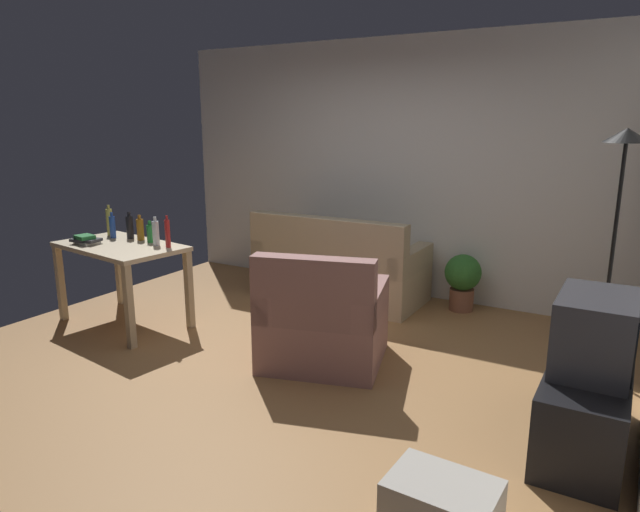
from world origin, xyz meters
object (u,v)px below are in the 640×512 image
(bottle_dark, at_px, (130,227))
(bottle_red, at_px, (168,233))
(bottle_clear, at_px, (156,233))
(tv_stand, at_px, (586,407))
(armchair, at_px, (323,324))
(bottle_squat, at_px, (110,222))
(desk, at_px, (121,256))
(bottle_amber, at_px, (140,229))
(bottle_blue, at_px, (112,227))
(couch, at_px, (338,271))
(book_stack, at_px, (86,240))
(torchiere_lamp, at_px, (621,186))
(bottle_green, at_px, (150,233))
(potted_plant, at_px, (463,278))
(storage_box, at_px, (441,512))
(tv, at_px, (595,333))

(bottle_dark, xyz_separation_m, bottle_red, (0.60, -0.11, 0.01))
(bottle_clear, bearing_deg, bottle_dark, 167.16)
(tv_stand, distance_m, bottle_red, 3.53)
(armchair, bearing_deg, bottle_squat, -18.07)
(desk, distance_m, bottle_amber, 0.31)
(bottle_blue, height_order, bottle_amber, bottle_blue)
(bottle_squat, bearing_deg, bottle_dark, -1.40)
(couch, relative_size, bottle_clear, 6.67)
(bottle_squat, bearing_deg, book_stack, -71.15)
(desk, distance_m, bottle_dark, 0.35)
(tv_stand, bearing_deg, couch, 55.99)
(torchiere_lamp, bearing_deg, bottle_green, -167.63)
(bottle_amber, relative_size, bottle_clear, 0.92)
(potted_plant, relative_size, bottle_dark, 2.22)
(armchair, bearing_deg, storage_box, 119.35)
(desk, bearing_deg, bottle_dark, 126.08)
(storage_box, distance_m, bottle_amber, 3.81)
(torchiere_lamp, bearing_deg, bottle_clear, -166.22)
(tv, distance_m, bottle_clear, 3.63)
(tv, distance_m, bottle_red, 3.47)
(bottle_clear, bearing_deg, potted_plant, 38.45)
(desk, distance_m, potted_plant, 3.28)
(bottle_blue, bearing_deg, torchiere_lamp, 11.39)
(bottle_red, bearing_deg, torchiere_lamp, 14.47)
(desk, xyz_separation_m, bottle_squat, (-0.41, 0.24, 0.24))
(tv_stand, bearing_deg, storage_box, 158.04)
(desk, relative_size, bottle_amber, 5.37)
(tv_stand, relative_size, potted_plant, 1.93)
(armchair, height_order, book_stack, armchair)
(bottle_squat, relative_size, bottle_green, 1.47)
(couch, distance_m, torchiere_lamp, 2.86)
(bottle_blue, bearing_deg, storage_box, -20.80)
(bottle_squat, relative_size, bottle_red, 1.04)
(torchiere_lamp, distance_m, bottle_amber, 4.03)
(bottle_amber, relative_size, bottle_green, 1.18)
(desk, xyz_separation_m, book_stack, (-0.28, -0.14, 0.15))
(tv, height_order, bottle_dark, bottle_dark)
(torchiere_lamp, distance_m, bottle_dark, 4.17)
(potted_plant, relative_size, bottle_clear, 2.19)
(potted_plant, distance_m, bottle_amber, 3.16)
(storage_box, bearing_deg, bottle_clear, 156.13)
(armchair, xyz_separation_m, bottle_amber, (-2.01, 0.07, 0.54))
(bottle_amber, xyz_separation_m, bottle_clear, (0.30, -0.09, 0.01))
(storage_box, distance_m, bottle_clear, 3.51)
(storage_box, xyz_separation_m, bottle_green, (-3.28, 1.45, 0.70))
(bottle_dark, distance_m, bottle_red, 0.61)
(bottle_amber, bearing_deg, torchiere_lamp, 11.51)
(storage_box, bearing_deg, bottle_green, 156.10)
(tv_stand, height_order, armchair, armchair)
(bottle_squat, height_order, bottle_amber, bottle_squat)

